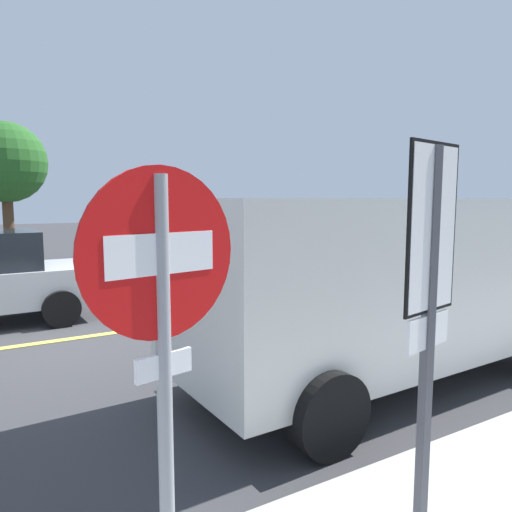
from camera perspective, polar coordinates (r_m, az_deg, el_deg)
name	(u,v)px	position (r m, az deg, el deg)	size (l,w,h in m)	color
ground_plane	(64,340)	(8.17, -21.89, -9.30)	(80.00, 80.00, 0.00)	#38383A
lane_marking_centre	(234,316)	(9.08, -2.68, -7.19)	(28.00, 0.16, 0.01)	#E0D14C
stop_sign	(163,335)	(2.18, -11.02, -9.22)	(0.75, 0.17, 2.34)	gray
speed_limit_sign	(430,273)	(2.98, 20.09, -1.93)	(0.53, 0.12, 2.52)	#4C4C51
white_van	(385,277)	(5.94, 15.15, -2.44)	(5.26, 2.40, 2.20)	silver
car_green_crossing	(448,255)	(13.13, 21.96, 0.10)	(3.90, 2.16, 1.56)	#236B3D
tree_left_verge	(5,163)	(15.43, -27.75, 9.75)	(2.27, 2.27, 4.38)	#513823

